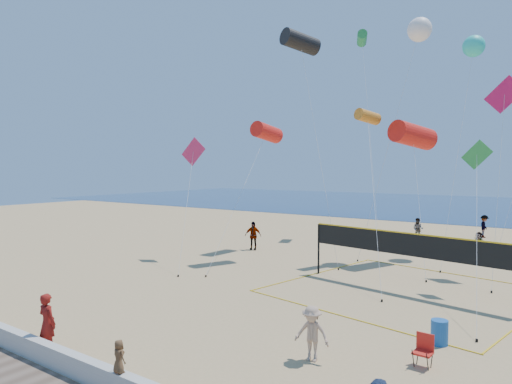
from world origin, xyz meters
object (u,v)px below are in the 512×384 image
Objects in this scene: camp_chair at (424,348)px; volleyball_net at (406,251)px; trash_barrel at (439,332)px; woman at (47,323)px.

volleyball_net is (-2.75, 7.46, 1.34)m from camp_chair.
volleyball_net reaches higher than trash_barrel.
woman is 11.96m from trash_barrel.
trash_barrel is (9.41, 7.36, -0.51)m from woman.
volleyball_net is (6.69, 12.93, 0.94)m from woman.
camp_chair is at bearing -152.44° from woman.
volleyball_net is at bearing 116.07° from trash_barrel.
trash_barrel is at bearing -53.44° from volleyball_net.
camp_chair is 8.06m from volleyball_net.
woman is 14.59m from volleyball_net.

